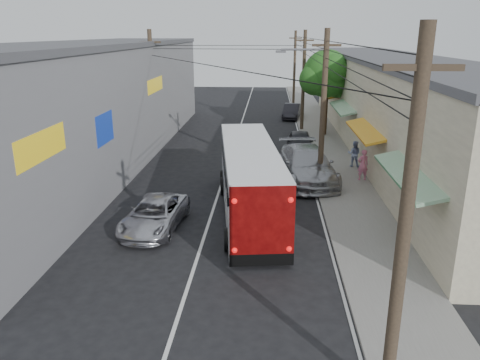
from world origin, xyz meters
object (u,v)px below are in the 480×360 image
object	(u,v)px
coach_bus	(249,179)
pedestrian_far	(354,154)
parked_car_far	(292,111)
pedestrian_near	(363,165)
parked_suv	(307,165)
jeepney	(155,215)
parked_car_mid	(300,142)

from	to	relation	value
coach_bus	pedestrian_far	bearing A→B (deg)	45.17
coach_bus	parked_car_far	world-z (taller)	coach_bus
pedestrian_near	pedestrian_far	size ratio (longest dim) A/B	1.09
parked_suv	parked_car_far	bearing A→B (deg)	82.19
coach_bus	jeepney	bearing A→B (deg)	-158.47
jeepney	parked_car_mid	xyz separation A→B (m)	(6.74, 13.31, 0.10)
coach_bus	pedestrian_near	xyz separation A→B (m)	(5.92, 4.94, -0.63)
parked_car_far	pedestrian_near	world-z (taller)	pedestrian_near
coach_bus	jeepney	size ratio (longest dim) A/B	2.43
coach_bus	parked_suv	size ratio (longest dim) A/B	1.72
parked_car_mid	parked_suv	bearing A→B (deg)	-89.09
parked_suv	parked_car_far	world-z (taller)	parked_suv
parked_car_far	pedestrian_far	distance (m)	17.13
jeepney	parked_car_far	bearing A→B (deg)	80.35
jeepney	pedestrian_far	world-z (taller)	pedestrian_far
pedestrian_near	coach_bus	bearing A→B (deg)	26.47
coach_bus	jeepney	xyz separation A→B (m)	(-3.81, -2.08, -0.97)
jeepney	pedestrian_far	distance (m)	13.75
parked_suv	jeepney	bearing A→B (deg)	-141.81
parked_suv	parked_car_mid	distance (m)	6.34
pedestrian_far	pedestrian_near	bearing A→B (deg)	107.52
parked_suv	pedestrian_far	distance (m)	4.06
parked_car_far	pedestrian_near	xyz separation A→B (m)	(3.00, -19.55, 0.28)
jeepney	parked_suv	world-z (taller)	parked_suv
jeepney	pedestrian_far	bearing A→B (deg)	49.50
coach_bus	pedestrian_near	world-z (taller)	coach_bus
parked_car_mid	jeepney	bearing A→B (deg)	-115.93
parked_car_mid	pedestrian_far	size ratio (longest dim) A/B	2.73
jeepney	parked_car_far	distance (m)	27.41
parked_suv	parked_car_far	xyz separation A→B (m)	(0.00, 19.59, -0.23)
jeepney	parked_suv	size ratio (longest dim) A/B	0.71
coach_bus	pedestrian_near	size ratio (longest dim) A/B	6.45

